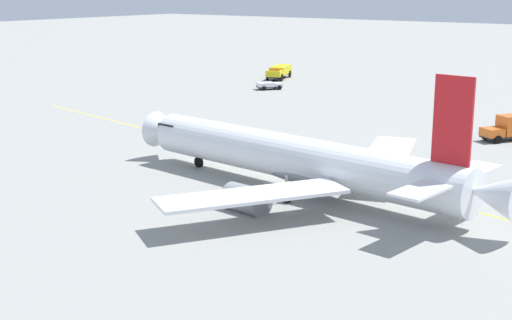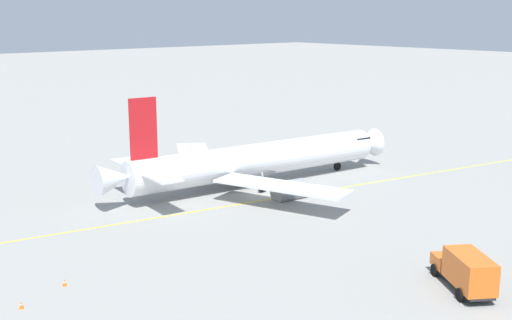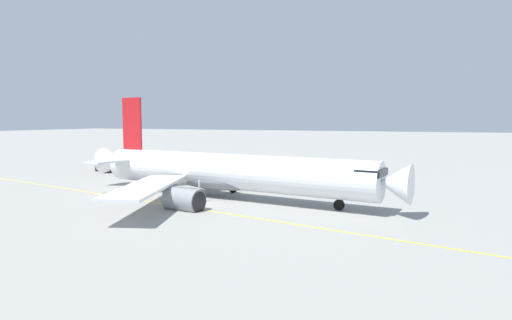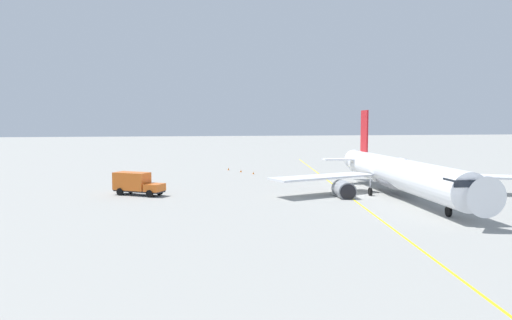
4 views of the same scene
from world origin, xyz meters
name	(u,v)px [view 3 (image 3 of 4)]	position (x,y,z in m)	size (l,w,h in m)	color
ground_plane	(194,203)	(0.00, 0.00, 0.00)	(600.00, 600.00, 0.00)	gray
airliner_main	(225,173)	(1.90, 3.89, 2.91)	(40.96, 34.78, 12.22)	white
ops_pickup_truck	(105,167)	(-29.07, 18.07, 0.81)	(5.46, 3.91, 1.41)	#232326
taxiway_centreline	(170,205)	(-1.71, -2.07, 0.00)	(123.88, 24.10, 0.01)	yellow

